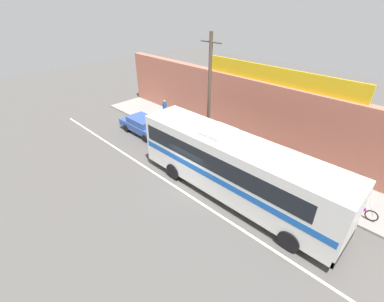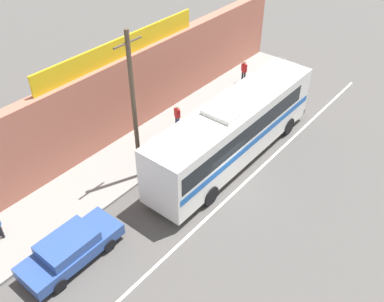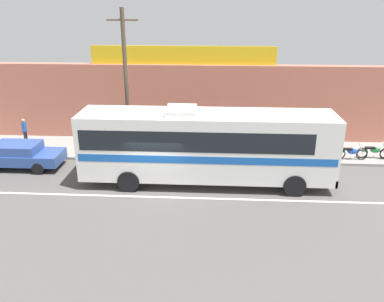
# 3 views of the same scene
# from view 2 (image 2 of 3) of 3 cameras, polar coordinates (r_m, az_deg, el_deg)

# --- Properties ---
(ground_plane) EXTENTS (70.00, 70.00, 0.00)m
(ground_plane) POSITION_cam_2_polar(r_m,az_deg,el_deg) (22.00, 3.75, -4.91)
(ground_plane) COLOR #4F4C49
(sidewalk_slab) EXTENTS (30.00, 3.60, 0.14)m
(sidewalk_slab) POSITION_cam_2_polar(r_m,az_deg,el_deg) (24.57, -6.06, 0.45)
(sidewalk_slab) COLOR gray
(sidewalk_slab) RESTS_ON ground_plane
(storefront_facade) EXTENTS (30.00, 0.70, 4.80)m
(storefront_facade) POSITION_cam_2_polar(r_m,az_deg,el_deg) (24.61, -10.03, 6.69)
(storefront_facade) COLOR #B26651
(storefront_facade) RESTS_ON ground_plane
(storefront_billboard) EXTENTS (11.25, 0.12, 1.10)m
(storefront_billboard) POSITION_cam_2_polar(r_m,az_deg,el_deg) (23.70, -9.44, 13.56)
(storefront_billboard) COLOR gold
(storefront_billboard) RESTS_ON storefront_facade
(road_center_stripe) EXTENTS (30.00, 0.14, 0.01)m
(road_center_stripe) POSITION_cam_2_polar(r_m,az_deg,el_deg) (21.68, 5.47, -5.79)
(road_center_stripe) COLOR silver
(road_center_stripe) RESTS_ON ground_plane
(intercity_bus) EXTENTS (12.03, 2.62, 3.78)m
(intercity_bus) POSITION_cam_2_polar(r_m,az_deg,el_deg) (22.59, 5.57, 3.01)
(intercity_bus) COLOR silver
(intercity_bus) RESTS_ON ground_plane
(parked_car) EXTENTS (4.50, 1.86, 1.37)m
(parked_car) POSITION_cam_2_polar(r_m,az_deg,el_deg) (18.99, -15.99, -12.43)
(parked_car) COLOR #2D4C93
(parked_car) RESTS_ON ground_plane
(utility_pole) EXTENTS (1.60, 0.22, 8.00)m
(utility_pole) POSITION_cam_2_polar(r_m,az_deg,el_deg) (20.20, -7.79, 5.69)
(utility_pole) COLOR brown
(utility_pole) RESTS_ON sidewalk_slab
(motorcycle_orange) EXTENTS (1.88, 0.56, 0.94)m
(motorcycle_orange) POSITION_cam_2_polar(r_m,az_deg,el_deg) (28.93, 6.59, 7.87)
(motorcycle_orange) COLOR black
(motorcycle_orange) RESTS_ON sidewalk_slab
(motorcycle_blue) EXTENTS (1.82, 0.56, 0.94)m
(motorcycle_blue) POSITION_cam_2_polar(r_m,az_deg,el_deg) (30.66, 9.24, 9.46)
(motorcycle_blue) COLOR black
(motorcycle_blue) RESTS_ON sidewalk_slab
(motorcycle_purple) EXTENTS (1.89, 0.56, 0.94)m
(motorcycle_purple) POSITION_cam_2_polar(r_m,az_deg,el_deg) (31.83, 10.11, 10.47)
(motorcycle_purple) COLOR black
(motorcycle_purple) RESTS_ON sidewalk_slab
(motorcycle_black) EXTENTS (1.94, 0.56, 0.94)m
(motorcycle_black) POSITION_cam_2_polar(r_m,az_deg,el_deg) (32.76, 11.46, 11.12)
(motorcycle_black) COLOR black
(motorcycle_black) RESTS_ON sidewalk_slab
(pedestrian_far_left) EXTENTS (0.30, 0.48, 1.68)m
(pedestrian_far_left) POSITION_cam_2_polar(r_m,az_deg,el_deg) (30.57, 6.99, 10.75)
(pedestrian_far_left) COLOR black
(pedestrian_far_left) RESTS_ON sidewalk_slab
(pedestrian_near_shop) EXTENTS (0.30, 0.48, 1.59)m
(pedestrian_near_shop) POSITION_cam_2_polar(r_m,az_deg,el_deg) (25.43, -1.99, 4.82)
(pedestrian_near_shop) COLOR navy
(pedestrian_near_shop) RESTS_ON sidewalk_slab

